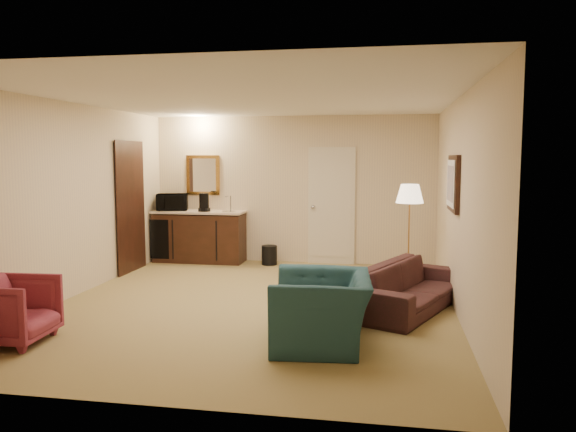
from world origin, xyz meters
name	(u,v)px	position (x,y,z in m)	size (l,w,h in m)	color
ground	(254,304)	(0.00, 0.00, 0.00)	(6.00, 6.00, 0.00)	#98854D
room_walls	(259,169)	(-0.10, 0.77, 1.72)	(5.02, 6.01, 2.61)	#C7B295
wetbar_cabinet	(200,236)	(-1.65, 2.72, 0.46)	(1.64, 0.58, 0.92)	#361B11
sofa	(410,279)	(1.95, 0.09, 0.39)	(1.97, 0.58, 0.77)	black
teal_armchair	(322,298)	(1.03, -1.39, 0.48)	(1.10, 0.71, 0.96)	#1B3A44
rose_chair_near	(12,307)	(-2.05, -1.87, 0.37)	(0.72, 0.67, 0.74)	maroon
coffee_table	(333,307)	(1.08, -0.70, 0.20)	(0.71, 0.48, 0.41)	black
floor_lamp	(409,235)	(1.98, 1.40, 0.75)	(0.40, 0.40, 1.50)	#AC7839
waste_bin	(269,255)	(-0.35, 2.65, 0.17)	(0.27, 0.27, 0.34)	black
microwave	(172,200)	(-2.15, 2.71, 1.10)	(0.54, 0.30, 0.37)	black
coffee_maker	(204,202)	(-1.52, 2.61, 1.08)	(0.17, 0.17, 0.32)	black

